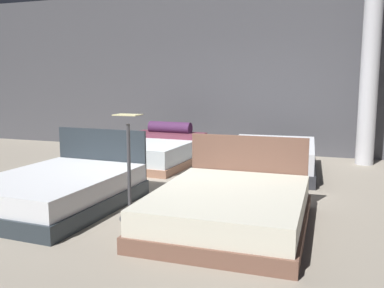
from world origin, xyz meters
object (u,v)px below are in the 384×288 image
bed_0 (58,190)px  bed_1 (230,208)px  price_sign (129,179)px  bed_2 (155,151)px  support_pillar (370,69)px  bed_3 (271,158)px

bed_0 → bed_1: bearing=2.9°
bed_0 → price_sign: bearing=-4.2°
bed_2 → price_sign: bearing=-68.2°
bed_1 → bed_2: size_ratio=1.00×
bed_2 → support_pillar: (3.72, 1.25, 1.50)m
bed_0 → bed_2: bearing=91.9°
bed_0 → bed_3: size_ratio=0.96×
bed_3 → bed_1: bearing=-93.3°
bed_0 → price_sign: 1.09m
bed_2 → bed_3: bearing=2.0°
bed_0 → bed_3: bearing=54.9°
bed_1 → price_sign: bearing=-173.3°
bed_1 → bed_3: bed_1 is taller
bed_1 → support_pillar: support_pillar is taller
price_sign → support_pillar: size_ratio=0.34×
bed_0 → price_sign: price_sign is taller
bed_2 → price_sign: size_ratio=1.73×
bed_0 → support_pillar: 5.78m
bed_0 → support_pillar: (3.73, 4.14, 1.54)m
bed_0 → bed_2: 2.89m
bed_3 → price_sign: (-1.13, -2.98, 0.22)m
support_pillar → bed_0: bearing=-132.0°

